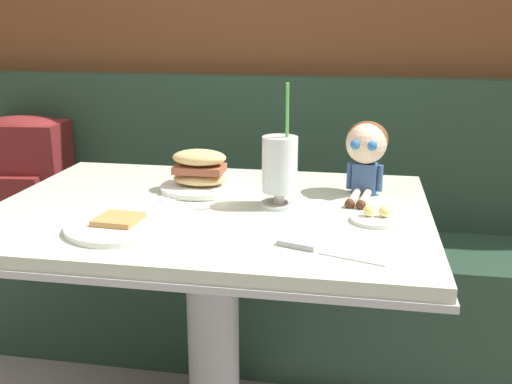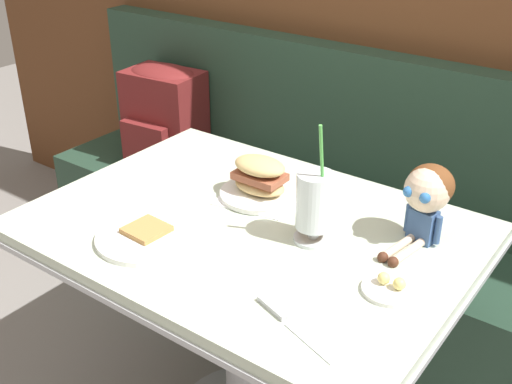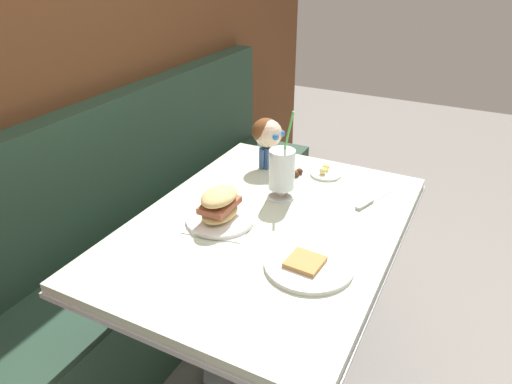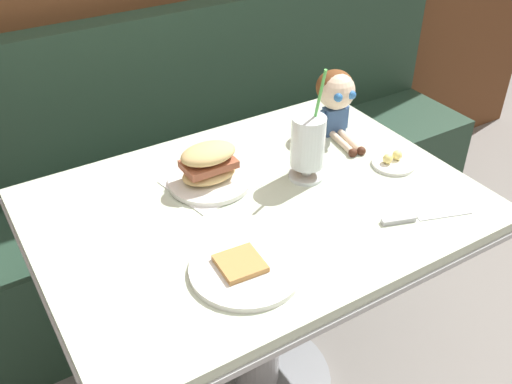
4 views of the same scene
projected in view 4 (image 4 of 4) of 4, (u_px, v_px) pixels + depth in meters
The scene contains 8 objects.
booth_bench at pixel (168, 207), 2.15m from camera, with size 2.60×0.48×1.00m.
diner_table at pixel (257, 260), 1.59m from camera, with size 1.11×0.81×0.74m.
toast_plate at pixel (245, 268), 1.26m from camera, with size 0.25×0.25×0.03m.
milkshake_glass at pixel (308, 145), 1.51m from camera, with size 0.10×0.10×0.31m.
sandwich_plate at pixel (209, 169), 1.51m from camera, with size 0.23×0.23×0.12m.
butter_saucer at pixel (393, 162), 1.61m from camera, with size 0.12×0.12×0.04m.
butter_knife at pixel (411, 219), 1.41m from camera, with size 0.23×0.09×0.01m.
seated_doll at pixel (336, 94), 1.69m from camera, with size 0.13×0.23×0.20m.
Camera 4 is at (-0.63, -0.83, 1.61)m, focal length 40.66 mm.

